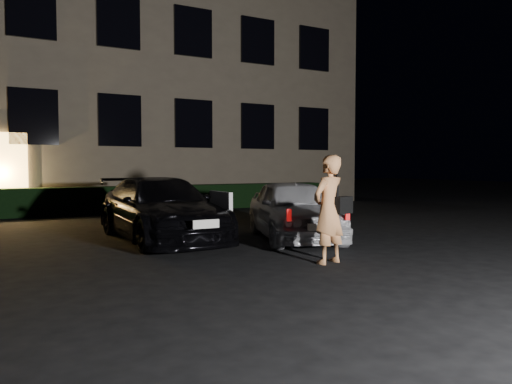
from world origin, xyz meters
TOP-DOWN VIEW (x-y plane):
  - ground at (0.00, 0.00)m, footprint 80.00×80.00m
  - building at (-0.00, 14.99)m, footprint 20.00×8.11m
  - hedge at (0.00, 10.50)m, footprint 15.00×0.70m
  - sedan at (-0.88, 4.12)m, footprint 1.90×4.48m
  - hatch at (1.51, 2.86)m, footprint 2.59×3.92m
  - man at (0.60, 0.49)m, footprint 0.76×0.54m

SIDE VIEW (x-z plane):
  - ground at x=0.00m, z-range 0.00..0.00m
  - hedge at x=0.00m, z-range 0.00..0.85m
  - hatch at x=1.51m, z-range 0.00..1.24m
  - sedan at x=-0.88m, z-range 0.00..1.27m
  - man at x=0.60m, z-range 0.00..1.68m
  - building at x=0.00m, z-range 0.00..12.00m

